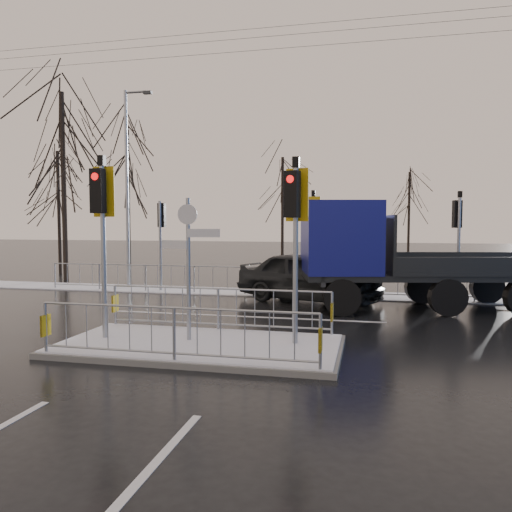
% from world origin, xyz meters
% --- Properties ---
extents(ground, '(120.00, 120.00, 0.00)m').
position_xyz_m(ground, '(0.00, 0.00, 0.00)').
color(ground, black).
rests_on(ground, ground).
extents(snow_verge, '(30.00, 2.00, 0.04)m').
position_xyz_m(snow_verge, '(0.00, 8.60, 0.02)').
color(snow_verge, white).
rests_on(snow_verge, ground).
extents(lane_markings, '(8.00, 11.38, 0.01)m').
position_xyz_m(lane_markings, '(0.00, -0.33, 0.00)').
color(lane_markings, silver).
rests_on(lane_markings, ground).
extents(traffic_island, '(6.00, 3.04, 4.15)m').
position_xyz_m(traffic_island, '(-0.01, 0.01, 0.39)').
color(traffic_island, slate).
rests_on(traffic_island, ground).
extents(far_kerb_fixtures, '(18.00, 0.65, 3.83)m').
position_xyz_m(far_kerb_fixtures, '(0.29, 8.09, 1.02)').
color(far_kerb_fixtures, '#91979E').
rests_on(far_kerb_fixtures, ground).
extents(car_far_lane, '(5.41, 3.72, 1.71)m').
position_xyz_m(car_far_lane, '(1.53, 6.91, 0.85)').
color(car_far_lane, black).
rests_on(car_far_lane, ground).
extents(flatbed_truck, '(7.60, 4.13, 3.34)m').
position_xyz_m(flatbed_truck, '(3.61, 5.88, 1.78)').
color(flatbed_truck, black).
rests_on(flatbed_truck, ground).
extents(tree_near_a, '(4.75, 4.75, 8.97)m').
position_xyz_m(tree_near_a, '(-10.50, 11.00, 6.11)').
color(tree_near_a, black).
rests_on(tree_near_a, ground).
extents(tree_near_b, '(4.00, 4.00, 7.55)m').
position_xyz_m(tree_near_b, '(-8.00, 12.50, 5.15)').
color(tree_near_b, black).
rests_on(tree_near_b, ground).
extents(tree_near_c, '(3.50, 3.50, 6.61)m').
position_xyz_m(tree_near_c, '(-12.50, 13.50, 4.50)').
color(tree_near_c, black).
rests_on(tree_near_c, ground).
extents(tree_far_a, '(3.75, 3.75, 7.08)m').
position_xyz_m(tree_far_a, '(-2.00, 22.00, 4.82)').
color(tree_far_a, black).
rests_on(tree_far_a, ground).
extents(tree_far_b, '(3.25, 3.25, 6.14)m').
position_xyz_m(tree_far_b, '(6.00, 24.00, 4.18)').
color(tree_far_b, black).
rests_on(tree_far_b, ground).
extents(street_lamp_left, '(1.25, 0.18, 8.20)m').
position_xyz_m(street_lamp_left, '(-6.43, 9.50, 4.49)').
color(street_lamp_left, '#91979E').
rests_on(street_lamp_left, ground).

